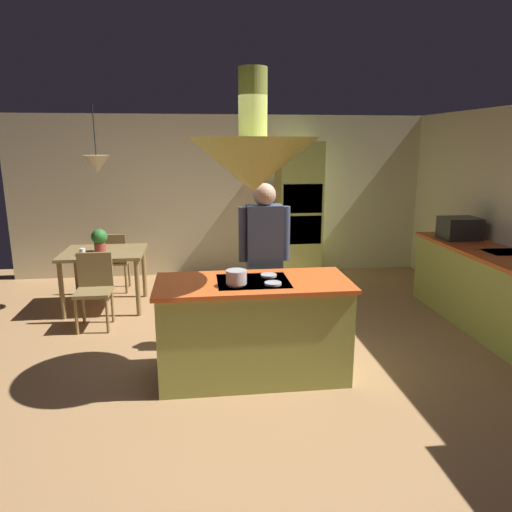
# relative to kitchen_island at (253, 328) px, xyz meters

# --- Properties ---
(ground) EXTENTS (8.16, 8.16, 0.00)m
(ground) POSITION_rel_kitchen_island_xyz_m (0.00, 0.20, -0.46)
(ground) COLOR #AD7F51
(wall_back) EXTENTS (6.80, 0.10, 2.55)m
(wall_back) POSITION_rel_kitchen_island_xyz_m (0.00, 3.65, 0.81)
(wall_back) COLOR beige
(wall_back) RESTS_ON ground
(kitchen_island) EXTENTS (1.75, 0.78, 0.94)m
(kitchen_island) POSITION_rel_kitchen_island_xyz_m (0.00, 0.00, 0.00)
(kitchen_island) COLOR #A0A84C
(kitchen_island) RESTS_ON ground
(counter_run_right) EXTENTS (0.73, 2.55, 0.92)m
(counter_run_right) POSITION_rel_kitchen_island_xyz_m (2.84, 0.80, 0.00)
(counter_run_right) COLOR #A0A84C
(counter_run_right) RESTS_ON ground
(oven_tower) EXTENTS (0.66, 0.62, 2.14)m
(oven_tower) POSITION_rel_kitchen_island_xyz_m (1.10, 3.24, 0.61)
(oven_tower) COLOR #A0A84C
(oven_tower) RESTS_ON ground
(dining_table) EXTENTS (1.03, 0.88, 0.76)m
(dining_table) POSITION_rel_kitchen_island_xyz_m (-1.70, 2.10, 0.19)
(dining_table) COLOR olive
(dining_table) RESTS_ON ground
(person_at_island) EXTENTS (0.53, 0.23, 1.73)m
(person_at_island) POSITION_rel_kitchen_island_xyz_m (0.19, 0.66, 0.54)
(person_at_island) COLOR tan
(person_at_island) RESTS_ON ground
(range_hood) EXTENTS (1.10, 1.10, 1.00)m
(range_hood) POSITION_rel_kitchen_island_xyz_m (0.00, -0.00, 1.51)
(range_hood) COLOR #A0A84C
(pendant_light_over_table) EXTENTS (0.32, 0.32, 0.82)m
(pendant_light_over_table) POSITION_rel_kitchen_island_xyz_m (-1.70, 2.10, 1.40)
(pendant_light_over_table) COLOR beige
(chair_facing_island) EXTENTS (0.40, 0.40, 0.87)m
(chair_facing_island) POSITION_rel_kitchen_island_xyz_m (-1.70, 1.44, 0.04)
(chair_facing_island) COLOR olive
(chair_facing_island) RESTS_ON ground
(chair_by_back_wall) EXTENTS (0.40, 0.40, 0.87)m
(chair_by_back_wall) POSITION_rel_kitchen_island_xyz_m (-1.70, 2.76, 0.04)
(chair_by_back_wall) COLOR olive
(chair_by_back_wall) RESTS_ON ground
(potted_plant_on_table) EXTENTS (0.20, 0.20, 0.30)m
(potted_plant_on_table) POSITION_rel_kitchen_island_xyz_m (-1.73, 2.06, 0.47)
(potted_plant_on_table) COLOR #99382D
(potted_plant_on_table) RESTS_ON dining_table
(cup_on_table) EXTENTS (0.07, 0.07, 0.09)m
(cup_on_table) POSITION_rel_kitchen_island_xyz_m (-1.91, 1.88, 0.34)
(cup_on_table) COLOR white
(cup_on_table) RESTS_ON dining_table
(microwave_on_counter) EXTENTS (0.46, 0.36, 0.28)m
(microwave_on_counter) POSITION_rel_kitchen_island_xyz_m (2.84, 1.55, 0.59)
(microwave_on_counter) COLOR #232326
(microwave_on_counter) RESTS_ON counter_run_right
(cooking_pot_on_cooktop) EXTENTS (0.18, 0.18, 0.12)m
(cooking_pot_on_cooktop) POSITION_rel_kitchen_island_xyz_m (-0.16, -0.13, 0.53)
(cooking_pot_on_cooktop) COLOR #B2B2B7
(cooking_pot_on_cooktop) RESTS_ON kitchen_island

